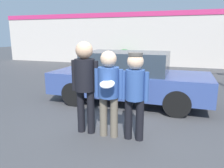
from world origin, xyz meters
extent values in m
plane|color=#3F3F42|center=(0.00, 0.00, 0.00)|extent=(56.00, 56.00, 0.00)
cube|color=beige|center=(0.00, 10.35, 1.71)|extent=(24.00, 0.18, 3.42)
cube|color=#CC2D6B|center=(0.00, 10.24, 3.27)|extent=(24.00, 0.04, 0.30)
cylinder|color=black|center=(-0.66, -0.20, 0.44)|extent=(0.15, 0.15, 0.89)
cylinder|color=black|center=(-0.44, -0.20, 0.44)|extent=(0.15, 0.15, 0.89)
cylinder|color=black|center=(-0.55, -0.20, 1.20)|extent=(0.40, 0.40, 0.63)
cylinder|color=black|center=(-0.79, -0.20, 1.18)|extent=(0.09, 0.09, 0.61)
cylinder|color=black|center=(-0.31, -0.20, 1.18)|extent=(0.09, 0.09, 0.61)
sphere|color=tan|center=(-0.55, -0.20, 1.68)|extent=(0.33, 0.33, 0.33)
cylinder|color=#665B4C|center=(-0.16, -0.23, 0.40)|extent=(0.15, 0.15, 0.81)
cylinder|color=#665B4C|center=(0.06, -0.23, 0.40)|extent=(0.15, 0.15, 0.81)
cylinder|color=#2D4C8C|center=(-0.05, -0.23, 1.10)|extent=(0.40, 0.40, 0.57)
cylinder|color=#2D4C8C|center=(-0.29, -0.23, 1.07)|extent=(0.09, 0.09, 0.56)
cylinder|color=#2D4C8C|center=(0.19, -0.23, 1.07)|extent=(0.09, 0.09, 0.56)
sphere|color=#DBB28E|center=(-0.05, -0.23, 1.53)|extent=(0.30, 0.30, 0.30)
cylinder|color=white|center=(0.02, -0.51, 1.12)|extent=(0.26, 0.26, 0.10)
cylinder|color=black|center=(0.34, -0.20, 0.40)|extent=(0.15, 0.15, 0.79)
cylinder|color=black|center=(0.56, -0.20, 0.40)|extent=(0.15, 0.15, 0.79)
cylinder|color=#2D4C8C|center=(0.45, -0.20, 1.07)|extent=(0.35, 0.35, 0.56)
cylinder|color=#2D4C8C|center=(0.24, -0.20, 1.05)|extent=(0.09, 0.09, 0.55)
cylinder|color=#2D4C8C|center=(0.66, -0.20, 1.05)|extent=(0.09, 0.09, 0.55)
sphere|color=#DBB28E|center=(0.45, -0.20, 1.50)|extent=(0.30, 0.30, 0.30)
cylinder|color=#4C4742|center=(0.45, -0.20, 1.63)|extent=(0.26, 0.26, 0.06)
cube|color=#334784|center=(-0.22, 2.06, 0.60)|extent=(4.53, 1.75, 0.62)
cube|color=#28333D|center=(-0.31, 2.06, 1.20)|extent=(2.35, 1.51, 0.59)
cylinder|color=black|center=(1.18, 2.84, 0.34)|extent=(0.67, 0.22, 0.67)
cylinder|color=black|center=(1.18, 1.29, 0.34)|extent=(0.67, 0.22, 0.67)
cylinder|color=black|center=(-1.62, 2.84, 0.34)|extent=(0.67, 0.22, 0.67)
cylinder|color=black|center=(-1.62, 1.29, 0.34)|extent=(0.67, 0.22, 0.67)
sphere|color=#387A3D|center=(-2.43, 9.62, 0.55)|extent=(1.09, 1.09, 1.09)
camera|label=1|loc=(1.28, -4.03, 1.96)|focal=35.00mm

